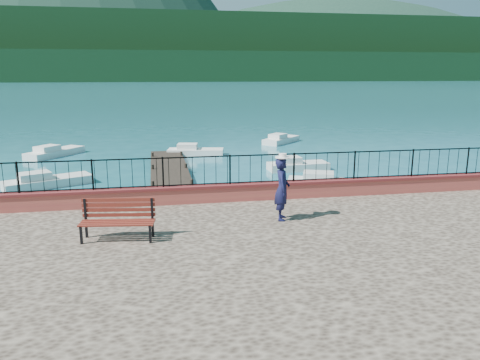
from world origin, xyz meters
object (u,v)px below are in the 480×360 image
object	(u,v)px
boat_3	(55,150)
boat_5	(281,138)
boat_4	(196,149)
park_bench	(118,228)
boat_1	(331,180)
boat_2	(298,163)
person	(282,189)
boat_0	(48,178)

from	to	relation	value
boat_3	boat_5	bearing A→B (deg)	-44.10
boat_3	boat_4	world-z (taller)	same
park_bench	boat_1	bearing A→B (deg)	51.47
boat_2	boat_3	world-z (taller)	same
park_bench	person	xyz separation A→B (m)	(4.60, 0.89, 0.61)
boat_1	boat_0	bearing A→B (deg)	-171.12
boat_2	boat_3	distance (m)	16.26
person	boat_0	bearing A→B (deg)	53.19
person	boat_2	distance (m)	13.22
person	boat_4	bearing A→B (deg)	16.79
person	boat_0	size ratio (longest dim) A/B	0.46
park_bench	boat_1	world-z (taller)	park_bench
park_bench	boat_0	world-z (taller)	park_bench
boat_1	boat_3	world-z (taller)	same
boat_2	boat_3	bearing A→B (deg)	150.38
boat_0	boat_3	bearing A→B (deg)	72.61
boat_0	boat_2	size ratio (longest dim) A/B	1.19
boat_2	boat_5	world-z (taller)	same
boat_0	boat_1	world-z (taller)	same
boat_4	park_bench	bearing A→B (deg)	-90.06
boat_3	boat_5	xyz separation A→B (m)	(16.38, 3.04, 0.00)
park_bench	boat_2	xyz separation A→B (m)	(9.00, 13.23, -1.11)
boat_2	boat_5	size ratio (longest dim) A/B	0.88
boat_0	boat_5	distance (m)	19.21
boat_0	boat_4	bearing A→B (deg)	17.80
boat_3	person	bearing A→B (deg)	-117.40
park_bench	boat_1	size ratio (longest dim) A/B	0.48
person	boat_4	world-z (taller)	person
park_bench	boat_4	xyz separation A→B (m)	(3.70, 19.16, -1.11)
boat_5	boat_4	bearing A→B (deg)	165.68
boat_0	park_bench	bearing A→B (deg)	-96.43
park_bench	boat_4	world-z (taller)	park_bench
park_bench	boat_4	distance (m)	19.54
boat_0	boat_5	bearing A→B (deg)	12.54
boat_2	boat_5	bearing A→B (deg)	76.98
boat_0	boat_1	distance (m)	13.69
boat_1	boat_4	distance (m)	11.79
boat_1	boat_2	bearing A→B (deg)	114.05
boat_4	boat_2	bearing A→B (deg)	-37.32
person	boat_0	xyz separation A→B (m)	(-8.75, 10.72, -1.72)
boat_1	boat_2	xyz separation A→B (m)	(-0.24, 4.48, 0.00)
person	boat_5	distance (m)	23.62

